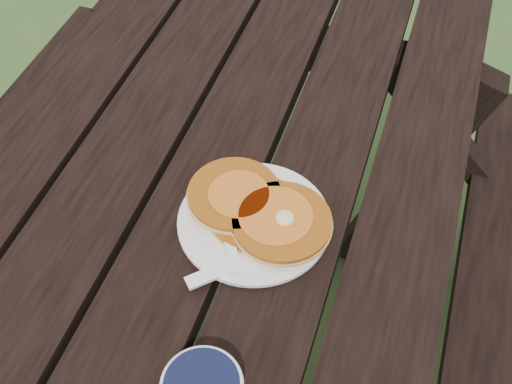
% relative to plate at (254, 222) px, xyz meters
% --- Properties ---
extents(plate, '(0.27, 0.27, 0.01)m').
position_rel_plate_xyz_m(plate, '(0.00, 0.00, 0.00)').
color(plate, white).
rests_on(plate, picnic_table).
extents(pancake_stack, '(0.22, 0.17, 0.04)m').
position_rel_plate_xyz_m(pancake_stack, '(0.00, 0.01, 0.02)').
color(pancake_stack, '#AF5913').
rests_on(pancake_stack, plate).
extents(knife, '(0.14, 0.14, 0.00)m').
position_rel_plate_xyz_m(knife, '(0.01, -0.07, 0.01)').
color(knife, white).
rests_on(knife, plate).
extents(fork, '(0.10, 0.16, 0.01)m').
position_rel_plate_xyz_m(fork, '(-0.02, -0.05, 0.01)').
color(fork, white).
rests_on(fork, plate).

